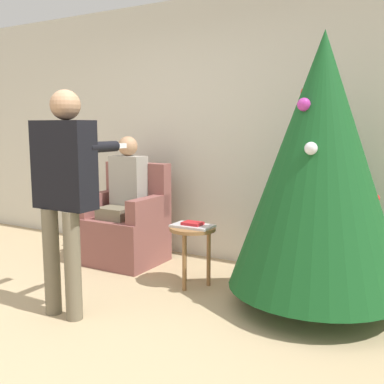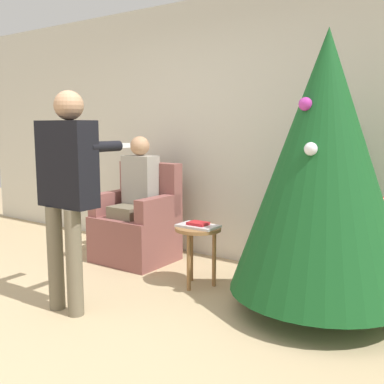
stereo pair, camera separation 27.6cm
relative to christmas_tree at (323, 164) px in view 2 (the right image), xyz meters
name	(u,v)px [view 2 (the right image)]	position (x,y,z in m)	size (l,w,h in m)	color
ground_plane	(52,335)	(-1.34, -1.41, -1.13)	(14.00, 14.00, 0.00)	tan
wall_back	(223,131)	(-1.34, 0.82, 0.22)	(8.00, 0.06, 2.70)	beige
christmas_tree	(323,164)	(0.00, 0.00, 0.00)	(1.34, 1.34, 2.09)	brown
armchair	(138,226)	(-2.02, 0.24, -0.76)	(0.75, 0.65, 1.02)	brown
person_seated	(135,193)	(-2.02, 0.21, -0.41)	(0.36, 0.46, 1.30)	#6B604C
person_standing	(68,180)	(-1.57, -1.03, -0.13)	(0.48, 0.57, 1.66)	#6B604C
side_stool	(198,237)	(-1.06, -0.05, -0.69)	(0.40, 0.40, 0.53)	olive
laptop	(198,226)	(-1.06, -0.05, -0.59)	(0.35, 0.22, 0.02)	silver
book	(198,223)	(-1.06, -0.05, -0.57)	(0.17, 0.13, 0.02)	#B21E23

